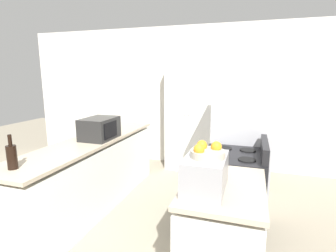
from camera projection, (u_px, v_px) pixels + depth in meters
wall_back at (194, 97)px, 4.93m from camera, size 7.00×0.06×2.60m
counter_left at (92, 175)px, 3.41m from camera, size 0.60×2.63×0.91m
counter_right at (222, 240)px, 2.07m from camera, size 0.60×0.90×0.91m
pantry_cabinet at (190, 113)px, 4.72m from camera, size 0.82×0.48×2.09m
stove at (233, 194)px, 2.83m from camera, size 0.66×0.71×1.07m
refrigerator at (242, 140)px, 3.47m from camera, size 0.74×0.78×1.75m
microwave at (100, 128)px, 3.36m from camera, size 0.36×0.49×0.28m
wine_bottle at (12, 156)px, 2.29m from camera, size 0.09×0.09×0.31m
toaster_oven at (205, 173)px, 1.89m from camera, size 0.29×0.45×0.25m
fruit_bowl at (207, 152)px, 1.84m from camera, size 0.24×0.24×0.11m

